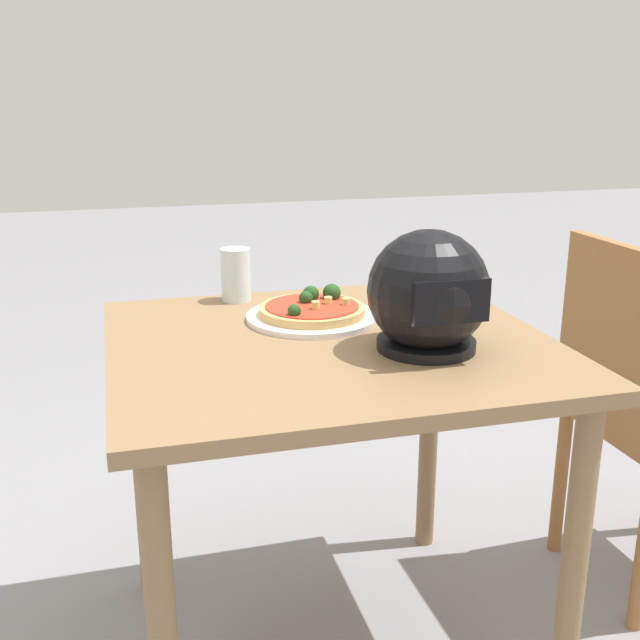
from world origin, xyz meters
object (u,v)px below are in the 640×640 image
Objects in this scene: dining_table at (330,389)px; motorcycle_helmet at (428,294)px; pizza at (312,308)px; chair_side at (640,401)px; drinking_glass at (236,275)px.

motorcycle_helmet is (-0.16, 0.11, 0.22)m from dining_table.
chair_side reaches higher than pizza.
motorcycle_helmet is 0.75m from chair_side.
dining_table is at bearing 111.36° from drinking_glass.
dining_table is 0.20m from pizza.
chair_side is at bearing 172.86° from pizza.
drinking_glass is at bearing -56.57° from motorcycle_helmet.
motorcycle_helmet is (-0.16, 0.26, 0.09)m from pizza.
drinking_glass is (0.13, -0.34, 0.17)m from dining_table.
dining_table is 0.41m from drinking_glass.
motorcycle_helmet reaches higher than chair_side.
pizza is 1.85× the size of drinking_glass.
pizza is 0.26× the size of chair_side.
dining_table is 0.81m from chair_side.
pizza is 0.99× the size of motorcycle_helmet.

